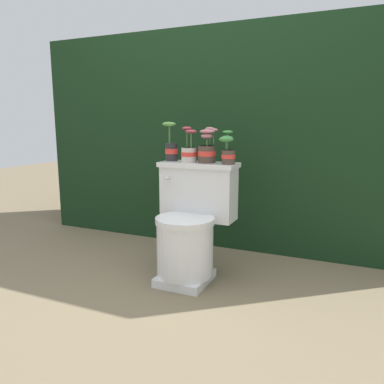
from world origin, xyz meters
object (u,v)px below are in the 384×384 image
object	(u,v)px
toilet	(191,225)
potted_plant_middle	(207,150)
potted_plant_midright	(228,151)
potted_plant_left	(171,147)
potted_plant_midleft	(189,151)

from	to	relation	value
toilet	potted_plant_middle	xyz separation A→B (m)	(0.06, 0.13, 0.46)
potted_plant_middle	toilet	bearing A→B (deg)	-114.20
toilet	potted_plant_midright	bearing A→B (deg)	27.44
potted_plant_left	potted_plant_midleft	xyz separation A→B (m)	(0.15, -0.03, -0.02)
toilet	potted_plant_middle	distance (m)	0.48
potted_plant_left	toilet	bearing A→B (deg)	-35.84
potted_plant_left	potted_plant_midright	bearing A→B (deg)	-6.43
potted_plant_left	potted_plant_middle	world-z (taller)	potted_plant_left
potted_plant_left	potted_plant_midright	size ratio (longest dim) A/B	1.25
potted_plant_middle	potted_plant_midright	size ratio (longest dim) A/B	1.09
toilet	potted_plant_left	world-z (taller)	potted_plant_left
potted_plant_left	potted_plant_middle	bearing A→B (deg)	-5.06
potted_plant_midleft	potted_plant_middle	distance (m)	0.12
toilet	potted_plant_midleft	distance (m)	0.47
potted_plant_middle	potted_plant_left	bearing A→B (deg)	174.94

